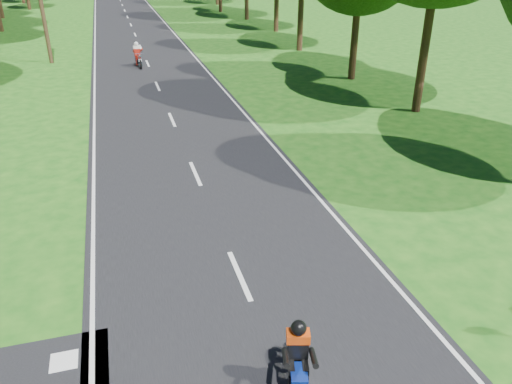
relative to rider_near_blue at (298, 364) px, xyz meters
name	(u,v)px	position (x,y,z in m)	size (l,w,h in m)	color
ground	(264,333)	(-0.08, 1.64, -0.75)	(160.00, 160.00, 0.00)	#165112
main_road	(127,17)	(-0.08, 51.64, -0.74)	(7.00, 140.00, 0.02)	black
road_markings	(127,19)	(-0.22, 49.76, -0.73)	(7.40, 140.00, 0.01)	silver
rider_near_blue	(298,364)	(0.00, 0.00, 0.00)	(0.58, 1.75, 1.46)	navy
rider_far_red	(138,55)	(-0.69, 26.80, 0.03)	(0.61, 1.82, 1.52)	#AE160D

